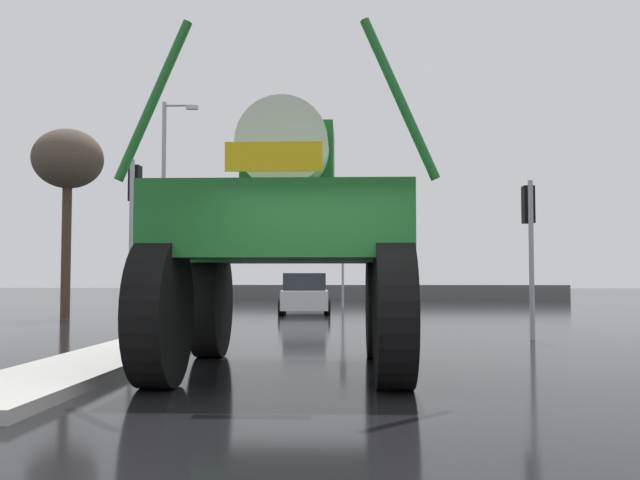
{
  "coord_description": "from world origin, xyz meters",
  "views": [
    {
      "loc": [
        0.41,
        -7.01,
        1.39
      ],
      "look_at": [
        -0.33,
        7.5,
        2.14
      ],
      "focal_mm": 39.67,
      "sensor_mm": 36.0,
      "label": 1
    }
  ],
  "objects_px": {
    "bare_tree_left": "(68,162)",
    "traffic_signal_near_left": "(134,208)",
    "sedan_ahead": "(305,294)",
    "oversize_sprayer": "(287,238)",
    "traffic_signal_far_left": "(343,252)",
    "traffic_signal_near_right": "(529,224)",
    "streetlight_far_left": "(166,195)"
  },
  "relations": [
    {
      "from": "sedan_ahead",
      "to": "traffic_signal_near_left",
      "type": "xyz_separation_m",
      "value": [
        -3.16,
        -10.84,
        2.26
      ]
    },
    {
      "from": "traffic_signal_far_left",
      "to": "bare_tree_left",
      "type": "height_order",
      "value": "bare_tree_left"
    },
    {
      "from": "sedan_ahead",
      "to": "oversize_sprayer",
      "type": "bearing_deg",
      "value": 179.55
    },
    {
      "from": "bare_tree_left",
      "to": "traffic_signal_near_left",
      "type": "bearing_deg",
      "value": -58.02
    },
    {
      "from": "oversize_sprayer",
      "to": "traffic_signal_far_left",
      "type": "distance_m",
      "value": 21.69
    },
    {
      "from": "oversize_sprayer",
      "to": "sedan_ahead",
      "type": "bearing_deg",
      "value": 2.41
    },
    {
      "from": "traffic_signal_far_left",
      "to": "oversize_sprayer",
      "type": "bearing_deg",
      "value": -91.12
    },
    {
      "from": "streetlight_far_left",
      "to": "bare_tree_left",
      "type": "xyz_separation_m",
      "value": [
        -1.83,
        -5.85,
        0.49
      ]
    },
    {
      "from": "traffic_signal_far_left",
      "to": "streetlight_far_left",
      "type": "distance_m",
      "value": 8.29
    },
    {
      "from": "oversize_sprayer",
      "to": "sedan_ahead",
      "type": "xyz_separation_m",
      "value": [
        -0.93,
        16.32,
        -1.26
      ]
    },
    {
      "from": "traffic_signal_near_right",
      "to": "traffic_signal_far_left",
      "type": "height_order",
      "value": "traffic_signal_near_right"
    },
    {
      "from": "traffic_signal_near_left",
      "to": "traffic_signal_near_right",
      "type": "bearing_deg",
      "value": 0.05
    },
    {
      "from": "oversize_sprayer",
      "to": "streetlight_far_left",
      "type": "relative_size",
      "value": 0.6
    },
    {
      "from": "sedan_ahead",
      "to": "traffic_signal_far_left",
      "type": "xyz_separation_m",
      "value": [
        1.36,
        5.36,
        1.81
      ]
    },
    {
      "from": "oversize_sprayer",
      "to": "traffic_signal_near_left",
      "type": "relative_size",
      "value": 1.31
    },
    {
      "from": "traffic_signal_near_left",
      "to": "bare_tree_left",
      "type": "xyz_separation_m",
      "value": [
        -4.81,
        7.7,
        2.37
      ]
    },
    {
      "from": "traffic_signal_near_left",
      "to": "oversize_sprayer",
      "type": "bearing_deg",
      "value": -53.19
    },
    {
      "from": "streetlight_far_left",
      "to": "traffic_signal_near_right",
      "type": "bearing_deg",
      "value": -48.5
    },
    {
      "from": "traffic_signal_near_right",
      "to": "bare_tree_left",
      "type": "xyz_separation_m",
      "value": [
        -13.81,
        7.69,
        2.76
      ]
    },
    {
      "from": "bare_tree_left",
      "to": "traffic_signal_far_left",
      "type": "bearing_deg",
      "value": 42.36
    },
    {
      "from": "sedan_ahead",
      "to": "bare_tree_left",
      "type": "xyz_separation_m",
      "value": [
        -7.97,
        -3.14,
        4.62
      ]
    },
    {
      "from": "sedan_ahead",
      "to": "bare_tree_left",
      "type": "distance_m",
      "value": 9.74
    },
    {
      "from": "sedan_ahead",
      "to": "bare_tree_left",
      "type": "relative_size",
      "value": 0.65
    },
    {
      "from": "traffic_signal_far_left",
      "to": "bare_tree_left",
      "type": "xyz_separation_m",
      "value": [
        -9.33,
        -8.5,
        2.81
      ]
    },
    {
      "from": "sedan_ahead",
      "to": "traffic_signal_far_left",
      "type": "height_order",
      "value": "traffic_signal_far_left"
    },
    {
      "from": "oversize_sprayer",
      "to": "streetlight_far_left",
      "type": "height_order",
      "value": "streetlight_far_left"
    },
    {
      "from": "oversize_sprayer",
      "to": "traffic_signal_near_left",
      "type": "bearing_deg",
      "value": 35.95
    },
    {
      "from": "sedan_ahead",
      "to": "streetlight_far_left",
      "type": "bearing_deg",
      "value": 62.49
    },
    {
      "from": "oversize_sprayer",
      "to": "bare_tree_left",
      "type": "relative_size",
      "value": 0.82
    },
    {
      "from": "traffic_signal_near_left",
      "to": "streetlight_far_left",
      "type": "bearing_deg",
      "value": 102.39
    },
    {
      "from": "traffic_signal_near_right",
      "to": "traffic_signal_far_left",
      "type": "relative_size",
      "value": 1.02
    },
    {
      "from": "oversize_sprayer",
      "to": "traffic_signal_near_left",
      "type": "xyz_separation_m",
      "value": [
        -4.1,
        5.47,
        0.99
      ]
    }
  ]
}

